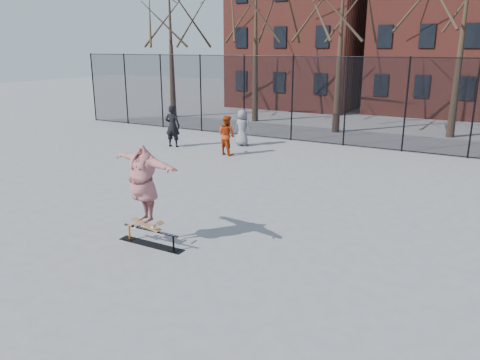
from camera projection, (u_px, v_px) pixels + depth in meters
The scene contains 9 objects.
ground at pixel (223, 261), 9.93m from camera, with size 100.00×100.00×0.00m, color slate.
skate_rail at pixel (151, 239), 10.70m from camera, with size 1.74×0.27×0.38m.
skateboard at pixel (146, 226), 10.68m from camera, with size 0.84×0.20×0.10m, color #95613B, non-canonical shape.
skater at pixel (144, 188), 10.43m from camera, with size 2.15×0.59×1.75m, color #4F3484.
bystander_grey at pixel (242, 128), 21.26m from camera, with size 0.81×0.53×1.65m, color slate.
bystander_black at pixel (173, 126), 21.00m from camera, with size 0.69×0.45×1.89m, color black.
bystander_red at pixel (227, 135), 19.48m from camera, with size 0.80×0.63×1.65m, color #AF340F.
fence at pixel (377, 102), 20.28m from camera, with size 34.03×0.07×4.00m.
rowhouses at pixel (443, 19), 29.75m from camera, with size 29.00×7.00×13.00m.
Camera 1 is at (4.74, -7.74, 4.39)m, focal length 35.00 mm.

